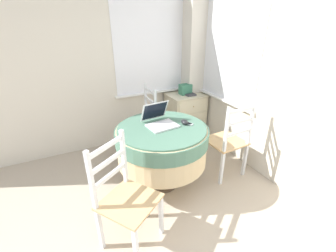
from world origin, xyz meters
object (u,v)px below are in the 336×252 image
computer_mouse (185,122)px  cell_phone (188,123)px  corner_cabinet (185,115)px  laptop (160,120)px  dining_chair_camera_near (125,198)px  storage_box (185,89)px  dining_chair_near_right_window (228,142)px  book_on_cabinet (189,94)px  dining_chair_near_back_window (142,123)px  round_dining_table (162,142)px

computer_mouse → cell_phone: bearing=-11.2°
cell_phone → corner_cabinet: bearing=60.4°
laptop → dining_chair_camera_near: bearing=-134.6°
storage_box → laptop: bearing=-133.2°
laptop → computer_mouse: laptop is taller
dining_chair_near_right_window → book_on_cabinet: bearing=83.7°
laptop → computer_mouse: bearing=-25.0°
dining_chair_near_back_window → storage_box: (0.84, 0.20, 0.34)m
computer_mouse → book_on_cabinet: computer_mouse is taller
computer_mouse → book_on_cabinet: bearing=56.2°
computer_mouse → dining_chair_camera_near: size_ratio=0.11×
dining_chair_near_back_window → corner_cabinet: (0.85, 0.19, -0.10)m
dining_chair_near_back_window → corner_cabinet: size_ratio=1.35×
laptop → dining_chair_near_right_window: bearing=-16.8°
dining_chair_near_right_window → storage_box: size_ratio=5.32×
dining_chair_near_back_window → laptop: bearing=-94.3°
round_dining_table → dining_chair_near_right_window: (0.81, -0.17, -0.11)m
laptop → storage_box: laptop is taller
dining_chair_camera_near → storage_box: size_ratio=5.32×
computer_mouse → cell_phone: size_ratio=0.84×
corner_cabinet → book_on_cabinet: (0.03, -0.04, 0.38)m
dining_chair_near_back_window → dining_chair_camera_near: size_ratio=1.00×
storage_box → round_dining_table: bearing=-131.3°
dining_chair_near_right_window → dining_chair_camera_near: same height
cell_phone → dining_chair_camera_near: size_ratio=0.13×
dining_chair_near_right_window → storage_box: dining_chair_near_right_window is taller
dining_chair_near_right_window → corner_cabinet: bearing=85.4°
cell_phone → book_on_cabinet: size_ratio=0.59×
computer_mouse → dining_chair_near_right_window: size_ratio=0.11×
round_dining_table → dining_chair_camera_near: dining_chair_camera_near is taller
computer_mouse → dining_chair_camera_near: bearing=-149.8°
storage_box → book_on_cabinet: bearing=-51.7°
computer_mouse → dining_chair_camera_near: (-0.86, -0.50, -0.32)m
computer_mouse → dining_chair_camera_near: 1.05m
dining_chair_near_back_window → corner_cabinet: dining_chair_near_back_window is taller
computer_mouse → book_on_cabinet: (0.68, 1.02, -0.05)m
dining_chair_near_back_window → dining_chair_camera_near: bearing=-116.0°
round_dining_table → dining_chair_near_right_window: 0.84m
laptop → storage_box: bearing=46.8°
dining_chair_near_right_window → storage_box: 1.25m
laptop → dining_chair_camera_near: laptop is taller
round_dining_table → computer_mouse: size_ratio=9.84×
dining_chair_near_back_window → storage_box: bearing=13.7°
storage_box → dining_chair_near_right_window: bearing=-94.1°
dining_chair_near_back_window → book_on_cabinet: 0.93m
laptop → dining_chair_near_right_window: (0.81, -0.24, -0.35)m
dining_chair_camera_near → laptop: bearing=45.4°
round_dining_table → dining_chair_near_right_window: dining_chair_near_right_window is taller
dining_chair_near_back_window → corner_cabinet: 0.87m
laptop → computer_mouse: (0.25, -0.12, -0.02)m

